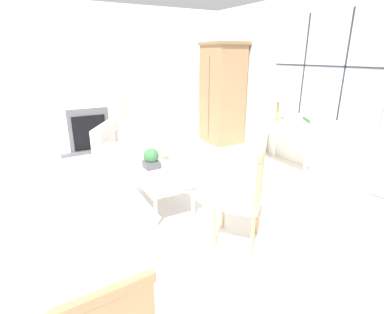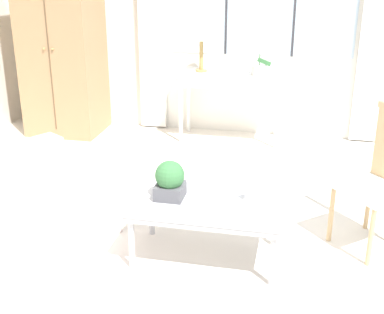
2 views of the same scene
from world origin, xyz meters
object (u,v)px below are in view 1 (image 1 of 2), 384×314
potted_orchid (304,118)px  console_table (291,130)px  fireplace (87,115)px  potted_plant_small (151,159)px  pillar_candle (173,176)px  coffee_table (158,178)px  side_chair_wooden (249,193)px  armoire (222,94)px  table_lamp (279,96)px  armchair_upholstered (129,155)px

potted_orchid → console_table: bearing=167.5°
fireplace → potted_plant_small: (2.60, 0.32, -0.18)m
fireplace → pillar_candle: size_ratio=15.23×
console_table → coffee_table: bearing=-85.5°
console_table → side_chair_wooden: (1.39, -2.03, -0.11)m
side_chair_wooden → coffee_table: 1.29m
potted_plant_small → armoire: bearing=127.8°
table_lamp → coffee_table: table_lamp is taller
potted_plant_small → potted_orchid: bearing=81.5°
coffee_table → potted_plant_small: (-0.26, 0.01, 0.18)m
armoire → coffee_table: 3.29m
side_chair_wooden → table_lamp: bearing=130.5°
potted_orchid → potted_plant_small: 2.48m
potted_plant_small → pillar_candle: 0.55m
side_chair_wooden → pillar_candle: 0.99m
console_table → coffee_table: size_ratio=1.11×
potted_orchid → potted_plant_small: (-0.36, -2.42, -0.37)m
fireplace → potted_plant_small: bearing=7.0°
console_table → armchair_upholstered: size_ratio=0.90×
console_table → table_lamp: bearing=-179.4°
armchair_upholstered → potted_plant_small: bearing=-1.2°
console_table → potted_plant_small: console_table is taller
pillar_candle → console_table: bearing=101.1°
console_table → potted_orchid: (0.30, -0.07, 0.26)m
console_table → side_chair_wooden: bearing=-55.7°
armoire → table_lamp: bearing=3.0°
pillar_candle → fireplace: bearing=-173.2°
armoire → pillar_candle: (2.41, -2.34, -0.57)m
side_chair_wooden → potted_orchid: bearing=119.0°
fireplace → armoire: size_ratio=1.05×
potted_orchid → side_chair_wooden: size_ratio=0.40×
armchair_upholstered → armoire: bearing=108.0°
side_chair_wooden → potted_plant_small: (-1.45, -0.46, -0.01)m
armchair_upholstered → potted_plant_small: (1.09, -0.02, 0.28)m
potted_orchid → armchair_upholstered: (-1.45, -2.40, -0.65)m
table_lamp → side_chair_wooden: 2.74m
armoire → fireplace: bearing=-105.1°
armoire → potted_orchid: size_ratio=5.13×
armoire → potted_orchid: 2.23m
armoire → potted_orchid: (2.22, 0.02, -0.13)m
console_table → coffee_table: console_table is taller
console_table → pillar_candle: 2.48m
potted_orchid → side_chair_wooden: potted_orchid is taller
fireplace → armchair_upholstered: fireplace is taller
armchair_upholstered → table_lamp: bearing=71.7°
side_chair_wooden → pillar_candle: side_chair_wooden is taller
console_table → armchair_upholstered: bearing=-115.1°
potted_orchid → armoire: bearing=-179.4°
console_table → armoire: bearing=-177.4°
fireplace → pillar_candle: bearing=6.8°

